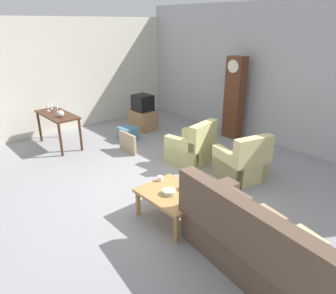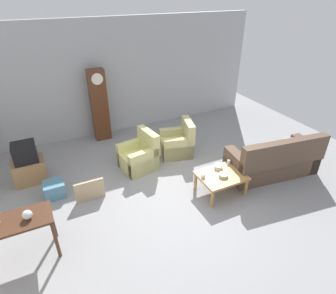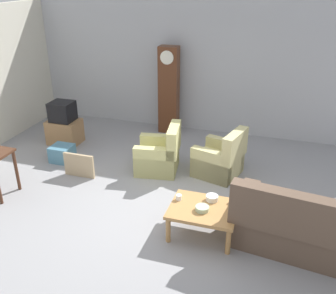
{
  "view_description": "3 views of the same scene",
  "coord_description": "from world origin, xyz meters",
  "px_view_note": "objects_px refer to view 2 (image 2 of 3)",
  "views": [
    {
      "loc": [
        3.7,
        -3.03,
        2.76
      ],
      "look_at": [
        0.02,
        0.25,
        0.76
      ],
      "focal_mm": 33.1,
      "sensor_mm": 36.0,
      "label": 1
    },
    {
      "loc": [
        -2.32,
        -4.21,
        3.89
      ],
      "look_at": [
        0.0,
        0.55,
        0.84
      ],
      "focal_mm": 30.19,
      "sensor_mm": 36.0,
      "label": 2
    },
    {
      "loc": [
        1.67,
        -4.8,
        3.52
      ],
      "look_at": [
        -0.04,
        0.66,
        0.82
      ],
      "focal_mm": 40.43,
      "sensor_mm": 36.0,
      "label": 3
    }
  ],
  "objects_px": {
    "coffee_table_wood": "(221,177)",
    "cup_blue_rimmed": "(229,162)",
    "tv_stand_cabinet": "(30,170)",
    "tv_crt": "(25,152)",
    "storage_box_blue": "(55,189)",
    "grandfather_clock": "(99,105)",
    "cup_white_porcelain": "(203,175)",
    "framed_picture_leaning": "(90,190)",
    "couch_floral": "(273,161)",
    "console_table_dark": "(8,229)",
    "glass_dome_cloche": "(27,215)",
    "bowl_white_stacked": "(218,167)",
    "bowl_shallow_green": "(223,175)",
    "armchair_olive_far": "(178,143)",
    "armchair_olive_near": "(139,156)"
  },
  "relations": [
    {
      "from": "console_table_dark",
      "to": "storage_box_blue",
      "type": "bearing_deg",
      "value": 62.61
    },
    {
      "from": "coffee_table_wood",
      "to": "cup_white_porcelain",
      "type": "bearing_deg",
      "value": 165.99
    },
    {
      "from": "coffee_table_wood",
      "to": "cup_blue_rimmed",
      "type": "distance_m",
      "value": 0.49
    },
    {
      "from": "tv_stand_cabinet",
      "to": "bowl_white_stacked",
      "type": "xyz_separation_m",
      "value": [
        3.7,
        -2.0,
        0.22
      ]
    },
    {
      "from": "tv_stand_cabinet",
      "to": "cup_white_porcelain",
      "type": "relative_size",
      "value": 8.09
    },
    {
      "from": "bowl_shallow_green",
      "to": "cup_blue_rimmed",
      "type": "bearing_deg",
      "value": 41.43
    },
    {
      "from": "grandfather_clock",
      "to": "bowl_shallow_green",
      "type": "distance_m",
      "value": 3.99
    },
    {
      "from": "bowl_white_stacked",
      "to": "coffee_table_wood",
      "type": "bearing_deg",
      "value": -108.69
    },
    {
      "from": "grandfather_clock",
      "to": "cup_white_porcelain",
      "type": "distance_m",
      "value": 3.7
    },
    {
      "from": "tv_crt",
      "to": "storage_box_blue",
      "type": "relative_size",
      "value": 1.16
    },
    {
      "from": "tv_crt",
      "to": "armchair_olive_far",
      "type": "bearing_deg",
      "value": -6.64
    },
    {
      "from": "tv_stand_cabinet",
      "to": "bowl_shallow_green",
      "type": "distance_m",
      "value": 4.29
    },
    {
      "from": "coffee_table_wood",
      "to": "grandfather_clock",
      "type": "height_order",
      "value": "grandfather_clock"
    },
    {
      "from": "armchair_olive_near",
      "to": "coffee_table_wood",
      "type": "relative_size",
      "value": 0.96
    },
    {
      "from": "console_table_dark",
      "to": "storage_box_blue",
      "type": "height_order",
      "value": "console_table_dark"
    },
    {
      "from": "armchair_olive_near",
      "to": "bowl_shallow_green",
      "type": "bearing_deg",
      "value": -54.84
    },
    {
      "from": "tv_crt",
      "to": "tv_stand_cabinet",
      "type": "bearing_deg",
      "value": 0.0
    },
    {
      "from": "tv_crt",
      "to": "bowl_shallow_green",
      "type": "bearing_deg",
      "value": -32.39
    },
    {
      "from": "cup_blue_rimmed",
      "to": "grandfather_clock",
      "type": "bearing_deg",
      "value": 121.55
    },
    {
      "from": "framed_picture_leaning",
      "to": "storage_box_blue",
      "type": "height_order",
      "value": "framed_picture_leaning"
    },
    {
      "from": "storage_box_blue",
      "to": "bowl_shallow_green",
      "type": "distance_m",
      "value": 3.55
    },
    {
      "from": "tv_stand_cabinet",
      "to": "storage_box_blue",
      "type": "distance_m",
      "value": 0.9
    },
    {
      "from": "armchair_olive_near",
      "to": "framed_picture_leaning",
      "type": "xyz_separation_m",
      "value": [
        -1.35,
        -0.68,
        -0.08
      ]
    },
    {
      "from": "console_table_dark",
      "to": "bowl_white_stacked",
      "type": "bearing_deg",
      "value": 3.23
    },
    {
      "from": "tv_stand_cabinet",
      "to": "tv_crt",
      "type": "distance_m",
      "value": 0.47
    },
    {
      "from": "cup_white_porcelain",
      "to": "grandfather_clock",
      "type": "bearing_deg",
      "value": 109.63
    },
    {
      "from": "armchair_olive_far",
      "to": "cup_blue_rimmed",
      "type": "relative_size",
      "value": 10.19
    },
    {
      "from": "storage_box_blue",
      "to": "framed_picture_leaning",
      "type": "bearing_deg",
      "value": -35.39
    },
    {
      "from": "storage_box_blue",
      "to": "cup_white_porcelain",
      "type": "bearing_deg",
      "value": -25.32
    },
    {
      "from": "cup_white_porcelain",
      "to": "cup_blue_rimmed",
      "type": "bearing_deg",
      "value": 12.93
    },
    {
      "from": "couch_floral",
      "to": "grandfather_clock",
      "type": "height_order",
      "value": "grandfather_clock"
    },
    {
      "from": "armchair_olive_near",
      "to": "tv_crt",
      "type": "distance_m",
      "value": 2.52
    },
    {
      "from": "tv_crt",
      "to": "coffee_table_wood",
      "type": "bearing_deg",
      "value": -31.59
    },
    {
      "from": "grandfather_clock",
      "to": "tv_stand_cabinet",
      "type": "height_order",
      "value": "grandfather_clock"
    },
    {
      "from": "armchair_olive_near",
      "to": "console_table_dark",
      "type": "distance_m",
      "value": 3.22
    },
    {
      "from": "couch_floral",
      "to": "bowl_white_stacked",
      "type": "height_order",
      "value": "couch_floral"
    },
    {
      "from": "storage_box_blue",
      "to": "tv_stand_cabinet",
      "type": "bearing_deg",
      "value": 117.42
    },
    {
      "from": "tv_stand_cabinet",
      "to": "armchair_olive_near",
      "type": "bearing_deg",
      "value": -13.54
    },
    {
      "from": "storage_box_blue",
      "to": "couch_floral",
      "type": "bearing_deg",
      "value": -16.8
    },
    {
      "from": "glass_dome_cloche",
      "to": "framed_picture_leaning",
      "type": "bearing_deg",
      "value": 42.8
    },
    {
      "from": "coffee_table_wood",
      "to": "tv_crt",
      "type": "relative_size",
      "value": 2.0
    },
    {
      "from": "console_table_dark",
      "to": "glass_dome_cloche",
      "type": "xyz_separation_m",
      "value": [
        0.31,
        -0.03,
        0.19
      ]
    },
    {
      "from": "storage_box_blue",
      "to": "cup_blue_rimmed",
      "type": "height_order",
      "value": "cup_blue_rimmed"
    },
    {
      "from": "tv_stand_cabinet",
      "to": "bowl_white_stacked",
      "type": "relative_size",
      "value": 3.78
    },
    {
      "from": "console_table_dark",
      "to": "storage_box_blue",
      "type": "xyz_separation_m",
      "value": [
        0.74,
        1.43,
        -0.51
      ]
    },
    {
      "from": "tv_stand_cabinet",
      "to": "tv_crt",
      "type": "bearing_deg",
      "value": 0.0
    },
    {
      "from": "storage_box_blue",
      "to": "cup_white_porcelain",
      "type": "height_order",
      "value": "cup_white_porcelain"
    },
    {
      "from": "bowl_shallow_green",
      "to": "storage_box_blue",
      "type": "bearing_deg",
      "value": 154.95
    },
    {
      "from": "couch_floral",
      "to": "tv_crt",
      "type": "bearing_deg",
      "value": 156.54
    },
    {
      "from": "grandfather_clock",
      "to": "armchair_olive_far",
      "type": "bearing_deg",
      "value": -48.3
    }
  ]
}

